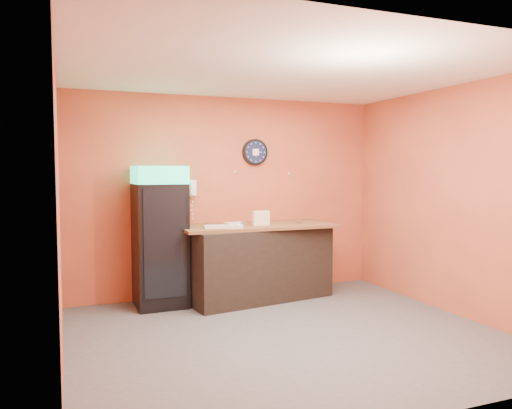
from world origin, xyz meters
name	(u,v)px	position (x,y,z in m)	size (l,w,h in m)	color
floor	(287,335)	(0.00, 0.00, 0.00)	(4.50, 4.50, 0.00)	#47474C
back_wall	(228,196)	(0.00, 2.00, 1.40)	(4.50, 0.02, 2.80)	#D0613A
left_wall	(59,212)	(-2.25, 0.00, 1.40)	(0.02, 4.00, 2.80)	#D0613A
right_wall	(454,201)	(2.25, 0.00, 1.40)	(0.02, 4.00, 2.80)	#D0613A
ceiling	(288,71)	(0.00, 0.00, 2.80)	(4.50, 4.00, 0.02)	white
beverage_cooler	(160,238)	(-1.05, 1.61, 0.89)	(0.65, 0.66, 1.82)	black
prep_counter	(256,263)	(0.26, 1.56, 0.49)	(1.97, 0.88, 0.99)	black
wall_clock	(255,152)	(0.40, 1.97, 2.03)	(0.38, 0.06, 0.38)	black
wall_phone	(192,188)	(-0.55, 1.95, 1.52)	(0.12, 0.10, 0.22)	white
butcher_paper	(256,226)	(0.26, 1.56, 1.01)	(2.13, 0.94, 0.04)	brown
sub_roll_stack	(261,218)	(0.26, 1.41, 1.13)	(0.23, 0.09, 0.20)	#F7E4C0
wrapped_sandwich_left	(215,227)	(-0.41, 1.32, 1.05)	(0.28, 0.11, 0.04)	silver
wrapped_sandwich_mid	(233,227)	(-0.19, 1.25, 1.05)	(0.26, 0.10, 0.04)	silver
wrapped_sandwich_right	(234,224)	(-0.06, 1.57, 1.05)	(0.28, 0.11, 0.04)	silver
kitchen_tool	(243,223)	(0.05, 1.53, 1.06)	(0.06, 0.06, 0.06)	silver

